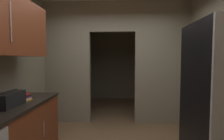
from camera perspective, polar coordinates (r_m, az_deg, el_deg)
The scene contains 4 objects.
kitchen_partition at distance 4.10m, azimuth 1.58°, elevation 3.78°, with size 3.28×0.12×2.78m.
adjoining_room_shell at distance 5.88m, azimuth 1.75°, elevation 2.70°, with size 3.28×2.60×2.78m.
boombox at distance 2.64m, azimuth -29.86°, elevation -8.14°, with size 0.19×0.43×0.21m.
book_stack at distance 2.88m, azimuth -26.01°, elevation -7.83°, with size 0.14×0.17×0.10m.
Camera 1 is at (0.12, -2.38, 1.49)m, focal length 28.61 mm.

